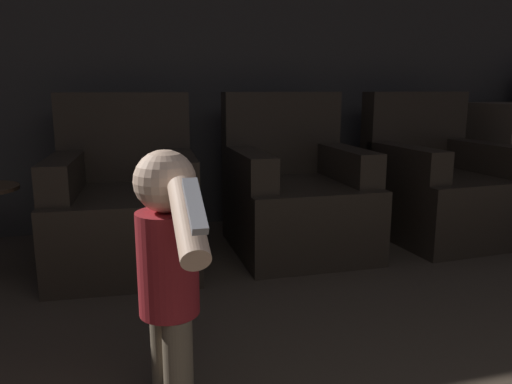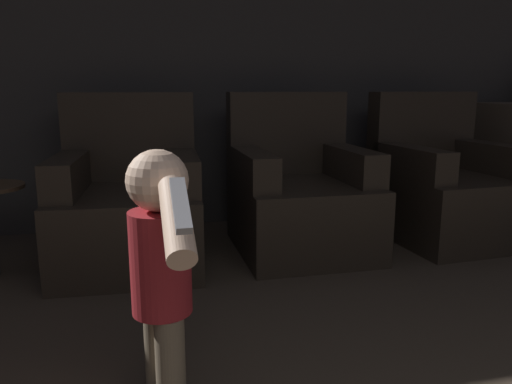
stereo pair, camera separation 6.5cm
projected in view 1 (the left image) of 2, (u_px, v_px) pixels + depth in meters
name	position (u px, v px, depth m)	size (l,w,h in m)	color
wall_back	(221.00, 46.00, 3.60)	(8.40, 0.05, 2.60)	#33302D
armchair_left	(126.00, 207.00, 2.87)	(0.85, 0.93, 0.98)	black
armchair_middle	(295.00, 196.00, 3.15)	(0.80, 0.88, 0.98)	black
armchair_right	(437.00, 187.00, 3.42)	(0.84, 0.91, 0.98)	black
person_toddler	(168.00, 264.00, 1.48)	(0.18, 0.56, 0.83)	brown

